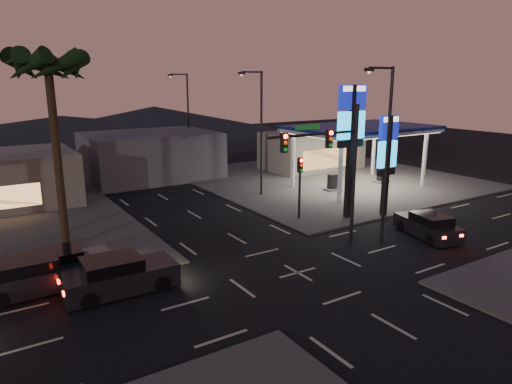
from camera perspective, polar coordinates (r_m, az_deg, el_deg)
ground at (r=22.97m, az=5.24°, el=-10.02°), size 140.00×140.00×0.00m
corner_lot_ne at (r=44.54m, az=8.96°, el=1.66°), size 24.00×24.00×0.12m
gas_station at (r=40.90m, az=12.95°, el=7.54°), size 12.20×8.20×5.47m
convenience_store at (r=49.22m, az=6.95°, el=5.16°), size 10.00×6.00×4.00m
pylon_sign_tall at (r=30.92m, az=11.81°, el=8.17°), size 2.20×0.35×9.00m
pylon_sign_short at (r=32.25m, az=16.11°, el=5.02°), size 1.60×0.35×7.00m
traffic_signal_mast at (r=25.30m, az=9.49°, el=4.43°), size 6.10×0.39×8.00m
pedestal_signal at (r=30.58m, az=5.52°, el=1.75°), size 0.32×0.39×4.30m
streetlight_near at (r=26.68m, az=15.85°, el=5.64°), size 2.14×0.25×10.00m
streetlight_mid at (r=36.57m, az=0.40°, el=8.20°), size 2.14×0.25×10.00m
streetlight_far at (r=48.87m, az=-8.69°, el=9.43°), size 2.14×0.25×10.00m
palm_a at (r=26.35m, az=-24.47°, el=12.96°), size 4.41×4.41×10.86m
building_far_mid at (r=45.65m, az=-13.01°, el=4.50°), size 12.00×9.00×4.40m
hill_right at (r=81.78m, az=-12.57°, el=8.65°), size 50.00×50.00×5.00m
hill_center at (r=77.97m, az=-23.01°, el=7.30°), size 60.00×60.00×4.00m
car_lane_a_front at (r=21.58m, az=-16.81°, el=-9.98°), size 5.13×2.26×1.65m
car_lane_b_front at (r=23.69m, az=-23.17°, el=-8.53°), size 4.73×2.14×1.52m
car_lane_b_mid at (r=22.94m, az=-25.88°, el=-9.41°), size 5.03×2.20×1.62m
suv_station at (r=29.61m, az=20.72°, el=-3.98°), size 2.86×4.68×1.46m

